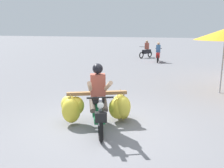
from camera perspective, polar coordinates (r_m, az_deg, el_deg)
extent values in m
plane|color=slate|center=(5.87, -2.36, -10.76)|extent=(120.00, 120.00, 0.00)
torus|color=black|center=(5.25, -2.69, -10.43)|extent=(0.31, 0.54, 0.56)
torus|color=black|center=(6.36, -3.55, -6.16)|extent=(0.31, 0.54, 0.56)
cube|color=#196638|center=(5.69, -3.10, -8.07)|extent=(0.46, 0.61, 0.08)
cube|color=#196638|center=(6.01, -3.39, -5.11)|extent=(0.53, 0.70, 0.36)
cube|color=black|center=(5.87, -3.37, -3.31)|extent=(0.49, 0.65, 0.10)
cylinder|color=gray|center=(5.18, -2.79, -6.71)|extent=(0.19, 0.29, 0.69)
cylinder|color=black|center=(5.04, -2.79, -3.22)|extent=(0.52, 0.28, 0.04)
sphere|color=silver|center=(5.00, -2.71, -5.01)|extent=(0.14, 0.14, 0.14)
cube|color=black|center=(5.04, -2.64, -7.75)|extent=(0.29, 0.25, 0.20)
cube|color=#196638|center=(5.14, -2.73, -7.35)|extent=(0.21, 0.30, 0.04)
cube|color=olive|center=(6.07, -3.52, -2.16)|extent=(1.40, 0.74, 0.08)
cube|color=olive|center=(6.26, -3.62, -2.00)|extent=(1.25, 0.66, 0.06)
ellipsoid|color=yellow|center=(6.25, -9.98, -4.74)|extent=(0.50, 0.46, 0.47)
cylinder|color=#998459|center=(6.18, -10.07, -2.48)|extent=(0.02, 0.02, 0.10)
ellipsoid|color=gold|center=(6.27, 1.38, -5.69)|extent=(0.58, 0.55, 0.56)
cylinder|color=#998459|center=(6.17, 1.40, -2.69)|extent=(0.02, 0.02, 0.18)
ellipsoid|color=gold|center=(6.11, -9.55, -6.10)|extent=(0.59, 0.56, 0.64)
cylinder|color=#998459|center=(6.01, -9.67, -2.98)|extent=(0.02, 0.02, 0.12)
ellipsoid|color=yellow|center=(6.17, -8.43, -5.05)|extent=(0.53, 0.51, 0.47)
cylinder|color=#998459|center=(6.10, -8.51, -2.69)|extent=(0.02, 0.02, 0.12)
ellipsoid|color=yellow|center=(6.38, 2.79, -5.59)|extent=(0.43, 0.42, 0.62)
cylinder|color=#998459|center=(6.27, 2.83, -2.41)|extent=(0.02, 0.02, 0.18)
ellipsoid|color=yellow|center=(6.17, 2.63, -5.37)|extent=(0.45, 0.43, 0.57)
cylinder|color=#998459|center=(6.08, 2.66, -2.59)|extent=(0.02, 0.02, 0.11)
ellipsoid|color=yellow|center=(6.52, 1.92, -4.84)|extent=(0.50, 0.47, 0.57)
cylinder|color=#998459|center=(6.43, 1.94, -1.96)|extent=(0.02, 0.02, 0.16)
cube|color=#994738|center=(5.67, -3.33, -0.44)|extent=(0.40, 0.35, 0.56)
sphere|color=black|center=(5.57, -3.37, 3.62)|extent=(0.24, 0.24, 0.24)
cylinder|color=tan|center=(5.34, -1.01, -0.54)|extent=(0.44, 0.67, 0.39)
cylinder|color=tan|center=(5.31, -5.19, -0.66)|extent=(0.35, 0.70, 0.39)
cylinder|color=#4C4238|center=(5.68, -1.78, -4.91)|extent=(0.31, 0.45, 0.27)
cylinder|color=#4C4238|center=(5.66, -4.61, -5.00)|extent=(0.31, 0.45, 0.27)
torus|color=black|center=(18.41, 10.80, 6.16)|extent=(0.13, 0.53, 0.52)
torus|color=black|center=(17.32, 10.63, 5.75)|extent=(0.13, 0.53, 0.52)
cube|color=red|center=(17.74, 10.73, 6.69)|extent=(0.32, 0.92, 0.32)
cylinder|color=black|center=(18.30, 10.88, 8.19)|extent=(0.50, 0.08, 0.04)
cube|color=#386699|center=(17.68, 10.79, 8.13)|extent=(0.32, 0.23, 0.52)
sphere|color=tan|center=(17.67, 10.84, 9.27)|extent=(0.20, 0.20, 0.20)
torus|color=black|center=(19.75, 6.91, 6.74)|extent=(0.31, 0.50, 0.52)
torus|color=black|center=(20.61, 8.86, 6.93)|extent=(0.31, 0.50, 0.52)
cube|color=black|center=(20.24, 8.10, 7.53)|extent=(0.63, 0.91, 0.32)
cylinder|color=black|center=(19.73, 7.06, 8.65)|extent=(0.46, 0.26, 0.04)
cube|color=#994738|center=(20.22, 8.18, 8.80)|extent=(0.36, 0.32, 0.52)
sphere|color=tan|center=(20.18, 8.18, 9.79)|extent=(0.20, 0.20, 0.20)
cylinder|color=#99999E|center=(9.77, 24.44, 3.93)|extent=(0.05, 0.05, 2.05)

